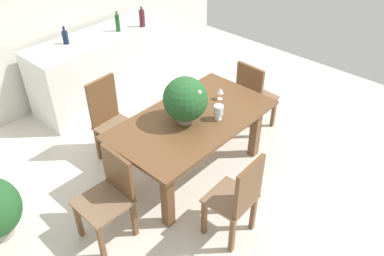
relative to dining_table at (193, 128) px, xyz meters
The scene contains 15 objects.
ground_plane 0.63m from the dining_table, 90.00° to the right, with size 7.04×7.04×0.00m, color silver.
back_wall 2.66m from the dining_table, 90.00° to the left, with size 6.40×0.10×2.60m, color silver.
dining_table is the anchor object (origin of this frame).
chair_head_end 1.14m from the dining_table, behind, with size 0.47×0.46×0.91m.
chair_far_left 1.02m from the dining_table, 113.72° to the left, with size 0.44×0.43×1.02m.
chair_near_left 1.01m from the dining_table, 113.39° to the right, with size 0.44×0.42×0.96m.
chair_foot_end 1.14m from the dining_table, ahead, with size 0.44×0.45×0.97m.
flower_centerpiece 0.41m from the dining_table, 168.29° to the left, with size 0.46×0.46×0.50m.
crystal_vase_left 0.36m from the dining_table, 42.77° to the left, with size 0.08×0.08×0.16m.
crystal_vase_center_near 0.36m from the dining_table, 52.89° to the right, with size 0.10×0.10×0.17m.
wine_glass 0.54m from the dining_table, ahead, with size 0.08×0.08×0.14m.
kitchen_counter 2.10m from the dining_table, 82.46° to the left, with size 1.89×0.70×0.97m, color silver.
wine_bottle_tall 2.18m from the dining_table, 62.05° to the left, with size 0.08×0.08×0.29m.
wine_bottle_green 2.22m from the dining_table, 91.93° to the left, with size 0.08×0.08×0.23m.
wine_bottle_clear 2.16m from the dining_table, 71.88° to the left, with size 0.06×0.06×0.28m.
Camera 1 is at (-2.54, -2.27, 3.15)m, focal length 36.82 mm.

